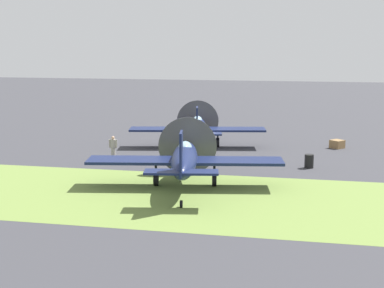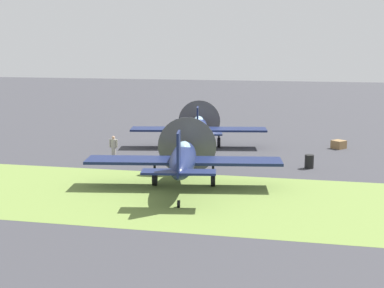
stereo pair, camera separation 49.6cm
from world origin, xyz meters
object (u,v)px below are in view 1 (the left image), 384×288
Objects in this scene: supply_crate at (337,144)px; ground_crew_chief at (113,148)px; airplane_lead at (197,128)px; airplane_wingman at (185,159)px; fuel_drum at (309,161)px.

ground_crew_chief is at bearing -153.34° from supply_crate.
airplane_wingman reaches higher than airplane_lead.
supply_crate is (10.80, 2.15, -1.28)m from airplane_lead.
airplane_lead is 12.03× the size of fuel_drum.
ground_crew_chief is at bearing -141.24° from airplane_lead.
airplane_wingman is at bearing 140.20° from ground_crew_chief.
airplane_wingman is 6.58× the size of ground_crew_chief.
airplane_lead is 12.03× the size of supply_crate.
ground_crew_chief is (-4.93, -5.75, -0.69)m from airplane_lead.
airplane_lead is at bearing -168.74° from supply_crate.
airplane_lead is 11.09m from supply_crate.
fuel_drum is (7.00, 6.65, -1.24)m from airplane_wingman.
airplane_wingman is 9.73m from fuel_drum.
supply_crate is (9.19, 14.25, -1.37)m from airplane_wingman.
airplane_wingman is 9.15m from ground_crew_chief.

